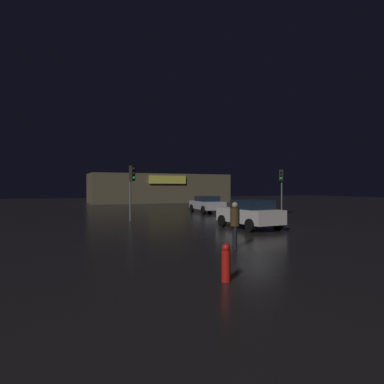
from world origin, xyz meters
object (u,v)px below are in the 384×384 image
object	(u,v)px
car_near	(207,204)
fire_hydrant	(226,263)
store_building	(160,188)
traffic_signal_opposite	(132,180)
car_far	(250,214)
pedestrian	(235,222)
traffic_signal_main	(281,181)

from	to	relation	value
car_near	fire_hydrant	world-z (taller)	car_near
fire_hydrant	store_building	bearing A→B (deg)	73.70
store_building	fire_hydrant	xyz separation A→B (m)	(-12.12, -41.46, -1.67)
traffic_signal_opposite	fire_hydrant	distance (m)	15.61
traffic_signal_opposite	fire_hydrant	size ratio (longest dim) A/B	4.07
car_far	fire_hydrant	xyz separation A→B (m)	(-6.33, -8.56, -0.37)
car_near	store_building	bearing A→B (deg)	82.38
pedestrian	car_near	bearing A→B (deg)	67.09
store_building	pedestrian	xyz separation A→B (m)	(-9.69, -37.82, -1.12)
store_building	traffic_signal_opposite	bearing A→B (deg)	-112.23
store_building	fire_hydrant	bearing A→B (deg)	-106.30
traffic_signal_main	pedestrian	xyz separation A→B (m)	(-10.88, -10.99, -1.76)
store_building	car_far	distance (m)	33.43
fire_hydrant	traffic_signal_opposite	bearing A→B (deg)	84.57
store_building	traffic_signal_main	size ratio (longest dim) A/B	5.66
traffic_signal_opposite	traffic_signal_main	bearing A→B (deg)	-3.58
traffic_signal_main	traffic_signal_opposite	distance (m)	11.87
car_near	pedestrian	bearing A→B (deg)	-112.91
traffic_signal_main	car_near	world-z (taller)	traffic_signal_main
car_far	fire_hydrant	distance (m)	10.65
fire_hydrant	car_near	bearing A→B (deg)	64.93
traffic_signal_opposite	car_far	xyz separation A→B (m)	(4.87, -6.81, -1.91)
pedestrian	fire_hydrant	bearing A→B (deg)	-123.73
fire_hydrant	traffic_signal_main	bearing A→B (deg)	47.72
traffic_signal_main	traffic_signal_opposite	size ratio (longest dim) A/B	0.99
traffic_signal_opposite	car_near	distance (m)	9.07
traffic_signal_opposite	pedestrian	world-z (taller)	traffic_signal_opposite
traffic_signal_main	traffic_signal_opposite	world-z (taller)	traffic_signal_opposite
store_building	car_near	distance (m)	22.01
traffic_signal_opposite	car_near	size ratio (longest dim) A/B	0.82
store_building	traffic_signal_main	xyz separation A→B (m)	(1.18, -26.82, 0.63)
store_building	car_near	world-z (taller)	store_building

